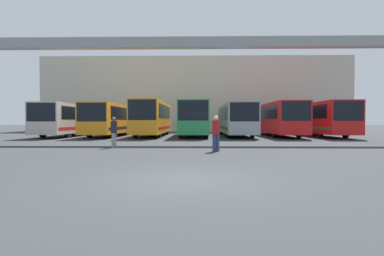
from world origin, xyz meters
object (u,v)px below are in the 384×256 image
at_px(bus_slot_3, 194,117).
at_px(pedestrian_mid_right, 114,131).
at_px(bus_slot_5, 276,118).
at_px(pedestrian_near_center, 216,133).
at_px(bus_slot_1, 113,118).
at_px(bus_slot_0, 70,118).
at_px(bus_slot_4, 235,118).
at_px(bus_slot_6, 317,117).
at_px(bus_slot_2, 153,117).

height_order(bus_slot_3, pedestrian_mid_right, bus_slot_3).
height_order(bus_slot_5, pedestrian_near_center, bus_slot_5).
bearing_deg(pedestrian_near_center, bus_slot_1, 103.86).
relative_size(bus_slot_0, pedestrian_near_center, 6.32).
relative_size(bus_slot_4, pedestrian_near_center, 7.22).
relative_size(bus_slot_3, bus_slot_6, 0.86).
bearing_deg(bus_slot_4, bus_slot_0, -177.23).
relative_size(bus_slot_3, pedestrian_mid_right, 6.32).
distance_m(bus_slot_5, bus_slot_6, 4.03).
height_order(bus_slot_1, bus_slot_4, bus_slot_4).
distance_m(bus_slot_4, pedestrian_mid_right, 15.68).
xyz_separation_m(bus_slot_6, pedestrian_mid_right, (-16.30, -13.29, -0.92)).
xyz_separation_m(bus_slot_1, bus_slot_4, (12.06, 0.18, 0.01)).
distance_m(bus_slot_0, bus_slot_5, 20.11).
relative_size(bus_slot_2, bus_slot_5, 0.93).
bearing_deg(bus_slot_1, bus_slot_0, -171.61).
distance_m(bus_slot_3, bus_slot_5, 8.07).
height_order(bus_slot_0, pedestrian_near_center, bus_slot_0).
xyz_separation_m(bus_slot_5, pedestrian_near_center, (-6.79, -15.02, -0.89)).
bearing_deg(pedestrian_mid_right, bus_slot_1, -156.72).
distance_m(pedestrian_mid_right, pedestrian_near_center, 5.82).
distance_m(bus_slot_2, bus_slot_4, 8.07).
bearing_deg(bus_slot_5, pedestrian_mid_right, -133.16).
height_order(bus_slot_2, bus_slot_3, bus_slot_2).
bearing_deg(bus_slot_6, bus_slot_0, -178.17).
xyz_separation_m(bus_slot_2, pedestrian_near_center, (5.28, -14.58, -0.97)).
bearing_deg(bus_slot_1, bus_slot_4, 0.87).
xyz_separation_m(bus_slot_0, bus_slot_2, (8.04, 0.13, 0.13)).
height_order(bus_slot_1, pedestrian_near_center, bus_slot_1).
xyz_separation_m(bus_slot_5, bus_slot_6, (4.02, 0.19, 0.02)).
distance_m(bus_slot_2, pedestrian_mid_right, 12.69).
xyz_separation_m(bus_slot_0, pedestrian_mid_right, (7.82, -12.52, -0.85)).
distance_m(bus_slot_1, bus_slot_5, 16.08).
relative_size(bus_slot_4, pedestrian_mid_right, 7.36).
height_order(bus_slot_1, pedestrian_mid_right, bus_slot_1).
xyz_separation_m(bus_slot_0, pedestrian_near_center, (13.32, -14.44, -0.83)).
relative_size(bus_slot_1, bus_slot_4, 0.97).
bearing_deg(bus_slot_1, bus_slot_3, -4.92).
bearing_deg(pedestrian_mid_right, bus_slot_3, 168.25).
distance_m(bus_slot_1, pedestrian_near_center, 17.70).
xyz_separation_m(bus_slot_5, pedestrian_mid_right, (-12.28, -13.10, -0.90)).
xyz_separation_m(bus_slot_2, bus_slot_5, (12.06, 0.45, -0.08)).
bearing_deg(bus_slot_6, bus_slot_1, -179.49).
xyz_separation_m(bus_slot_4, bus_slot_6, (8.04, -0.01, 0.06)).
height_order(bus_slot_2, bus_slot_5, bus_slot_2).
xyz_separation_m(bus_slot_2, bus_slot_3, (4.02, -0.23, -0.04)).
bearing_deg(bus_slot_1, pedestrian_near_center, -58.27).
bearing_deg(bus_slot_5, bus_slot_3, -175.18).
xyz_separation_m(bus_slot_3, pedestrian_near_center, (1.25, -14.34, -0.92)).
height_order(bus_slot_1, bus_slot_5, bus_slot_5).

